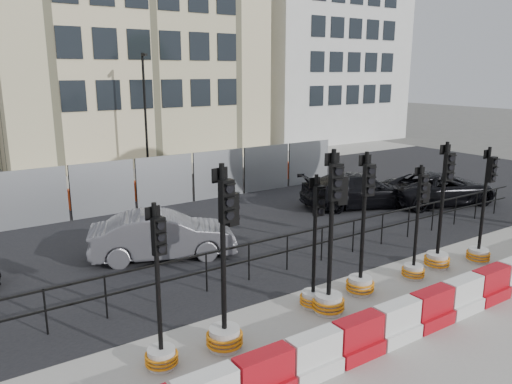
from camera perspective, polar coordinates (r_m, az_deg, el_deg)
ground at (r=13.31m, az=10.91°, el=-9.36°), size 120.00×120.00×0.00m
sidewalk_near at (r=11.60m, az=21.64°, el=-13.68°), size 40.00×6.00×0.02m
road at (r=18.61m, az=-4.36°, el=-2.40°), size 40.00×14.00×0.03m
sidewalk_far at (r=26.62m, az=-13.98°, el=2.11°), size 40.00×4.00×0.02m
building_cream at (r=32.65m, az=-15.30°, el=19.97°), size 15.00×10.06×18.00m
building_white at (r=40.09m, az=6.55°, el=17.65°), size 12.00×9.06×16.00m
kerb_railing at (r=13.88m, az=7.55°, el=-5.22°), size 18.00×0.04×1.00m
heras_fencing at (r=21.17m, az=-6.89°, el=1.30°), size 14.33×1.72×2.00m
lamp_post_far at (r=25.41m, az=-12.53°, el=8.99°), size 0.12×0.56×6.00m
barrier_row at (r=11.54m, az=20.97°, el=-11.79°), size 14.65×0.50×0.80m
traffic_signal_a at (r=9.26m, az=-10.82°, el=-15.83°), size 0.60×0.60×3.05m
traffic_signal_b at (r=9.56m, az=-3.56°, el=-13.05°), size 0.71×0.71×3.59m
traffic_signal_c at (r=11.28m, az=6.62°, el=-10.08°), size 0.60×0.60×3.04m
traffic_signal_d at (r=10.97m, az=8.47°, el=-9.50°), size 0.71×0.71×3.62m
traffic_signal_e at (r=12.07m, az=11.95°, el=-8.27°), size 0.67×0.67×3.41m
traffic_signal_f at (r=13.28m, az=17.74°, el=-6.59°), size 0.58×0.58×2.95m
traffic_signal_g at (r=14.16m, az=20.16°, el=-5.51°), size 0.67×0.67×3.41m
traffic_signal_h at (r=15.03m, az=24.25°, el=-4.95°), size 0.63×0.63×3.21m
car_b at (r=14.29m, az=-10.57°, el=-4.89°), size 4.06×4.94×1.32m
car_c at (r=19.69m, az=11.72°, el=0.20°), size 4.79×5.77×1.33m
car_d at (r=21.06m, az=20.27°, el=0.42°), size 4.52×5.68×1.27m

